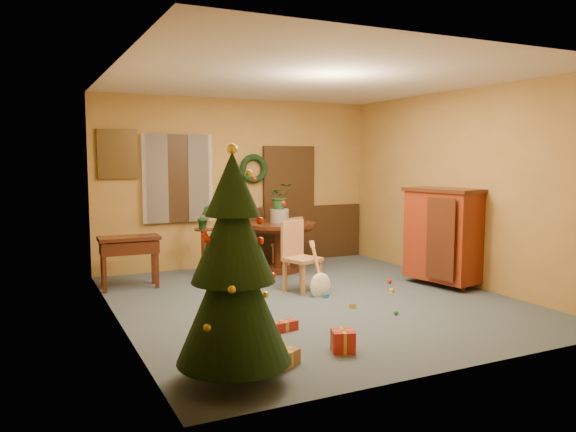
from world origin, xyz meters
TOP-DOWN VIEW (x-y plane):
  - room_envelope at (0.21, 2.70)m, footprint 5.50×5.50m
  - dining_table at (0.39, 1.89)m, footprint 1.20×1.20m
  - urn at (0.39, 1.89)m, footprint 0.30×0.30m
  - centerpiece_plant at (0.39, 1.89)m, footprint 0.38×0.33m
  - chair_near at (0.06, 0.55)m, footprint 0.56×0.56m
  - chair_far at (0.62, 1.96)m, footprint 0.51×0.51m
  - guitar at (0.19, 0.12)m, footprint 0.39×0.52m
  - plant_stand at (-0.85, 2.07)m, footprint 0.30×0.30m
  - stand_plant at (-0.85, 2.07)m, footprint 0.23×0.20m
  - christmas_tree at (-1.89, -2.12)m, footprint 0.97×0.97m
  - writing_desk at (-2.08, 1.74)m, footprint 0.87×0.46m
  - sideboard at (2.15, -0.06)m, footprint 0.80×1.22m
  - gift_a at (-1.36, -1.98)m, footprint 0.33×0.30m
  - gift_b at (-0.68, -1.90)m, footprint 0.27×0.27m
  - gift_c at (-1.13, -1.11)m, footprint 0.28×0.27m
  - gift_d at (-0.92, -1.06)m, footprint 0.32×0.18m
  - toy_a at (0.22, 0.03)m, footprint 0.09×0.09m
  - toy_b at (0.57, -1.07)m, footprint 0.06×0.06m
  - toy_c at (1.20, -0.12)m, footprint 0.09×0.09m
  - toy_d at (1.52, 0.37)m, footprint 0.06×0.06m
  - toy_e at (0.26, -0.58)m, footprint 0.09×0.06m

SIDE VIEW (x-z plane):
  - toy_a at x=0.22m, z-range 0.00..0.05m
  - toy_c at x=1.20m, z-range 0.00..0.05m
  - toy_e at x=0.26m, z-range 0.00..0.05m
  - toy_b at x=0.57m, z-range 0.00..0.06m
  - toy_d at x=1.52m, z-range 0.00..0.06m
  - gift_d at x=-0.92m, z-range 0.00..0.11m
  - gift_c at x=-1.13m, z-range 0.00..0.13m
  - gift_a at x=-1.36m, z-range 0.00..0.14m
  - gift_b at x=-0.68m, z-range 0.00..0.22m
  - guitar at x=0.19m, z-range 0.01..0.73m
  - plant_stand at x=-0.85m, z-range 0.09..0.86m
  - chair_far at x=0.62m, z-range 0.03..0.93m
  - chair_near at x=0.06m, z-range 0.04..1.04m
  - writing_desk at x=-2.08m, z-range 0.19..0.96m
  - dining_table at x=0.39m, z-range 0.16..0.99m
  - sideboard at x=2.15m, z-range 0.05..1.50m
  - urn at x=0.39m, z-range 0.82..1.05m
  - christmas_tree at x=-1.89m, z-range -0.05..1.96m
  - stand_plant at x=-0.85m, z-range 0.77..1.15m
  - room_envelope at x=0.21m, z-range -1.63..3.87m
  - centerpiece_plant at x=0.39m, z-range 1.05..1.47m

